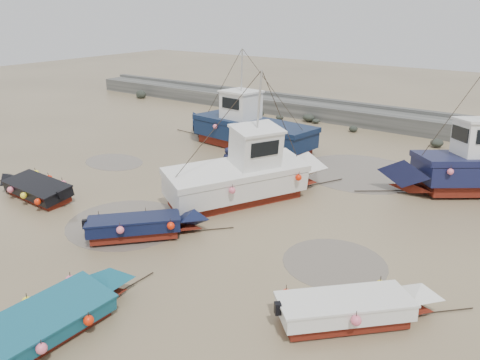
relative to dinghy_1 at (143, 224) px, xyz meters
The scene contains 13 objects.
ground 1.73m from the dinghy_1, 37.27° to the left, with size 120.00×120.00×0.00m, color #947F5E.
seawall 23.02m from the dinghy_1, 86.63° to the left, with size 60.00×4.92×1.50m.
puddle_a 1.67m from the dinghy_1, 165.65° to the left, with size 5.12×5.12×0.01m, color #63594E.
puddle_b 7.64m from the dinghy_1, 19.51° to the left, with size 3.80×3.80×0.01m, color #63594E.
puddle_c 10.21m from the dinghy_1, 146.24° to the left, with size 3.83×3.83×0.01m, color #63594E.
puddle_d 13.11m from the dinghy_1, 71.27° to the left, with size 6.90×6.90×0.01m, color #63594E.
dinghy_1 is the anchor object (origin of this frame).
dinghy_2 5.90m from the dinghy_1, 68.11° to the right, with size 2.25×6.02×1.43m.
dinghy_3 9.11m from the dinghy_1, ahead, with size 4.92×4.86×1.43m.
dinghy_4 7.39m from the dinghy_1, behind, with size 6.19×2.13×1.43m.
cabin_boat_0 13.39m from the dinghy_1, 106.86° to the left, with size 11.50×3.99×6.22m.
cabin_boat_1 5.73m from the dinghy_1, 77.51° to the left, with size 5.58×9.22×6.22m.
person 7.23m from the dinghy_1, 98.56° to the left, with size 0.67×0.44×1.83m, color #161936.
Camera 1 is at (11.65, -12.54, 8.81)m, focal length 35.00 mm.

